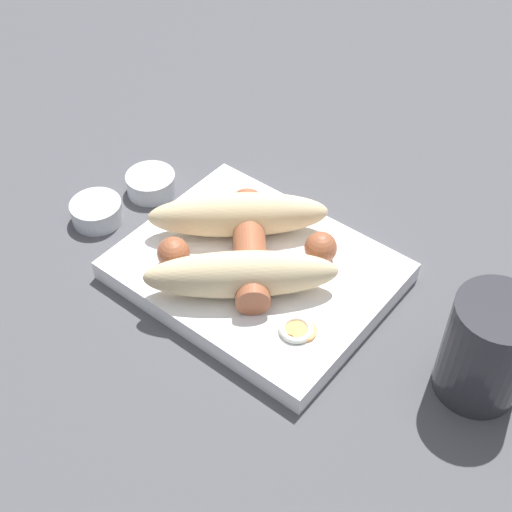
{
  "coord_description": "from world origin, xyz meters",
  "views": [
    {
      "loc": [
        -0.29,
        0.36,
        0.5
      ],
      "look_at": [
        0.0,
        0.0,
        0.03
      ],
      "focal_mm": 50.0,
      "sensor_mm": 36.0,
      "label": 1
    }
  ],
  "objects_px": {
    "condiment_cup_far": "(97,212)",
    "bread_roll": "(240,243)",
    "condiment_cup_near": "(151,184)",
    "drink_glass": "(487,349)",
    "sausage": "(247,250)",
    "food_tray": "(256,271)"
  },
  "relations": [
    {
      "from": "condiment_cup_far",
      "to": "drink_glass",
      "type": "distance_m",
      "value": 0.4
    },
    {
      "from": "condiment_cup_far",
      "to": "drink_glass",
      "type": "relative_size",
      "value": 0.54
    },
    {
      "from": "food_tray",
      "to": "sausage",
      "type": "relative_size",
      "value": 1.83
    },
    {
      "from": "food_tray",
      "to": "bread_roll",
      "type": "distance_m",
      "value": 0.04
    },
    {
      "from": "condiment_cup_near",
      "to": "drink_glass",
      "type": "relative_size",
      "value": 0.54
    },
    {
      "from": "sausage",
      "to": "drink_glass",
      "type": "height_order",
      "value": "drink_glass"
    },
    {
      "from": "condiment_cup_near",
      "to": "condiment_cup_far",
      "type": "bearing_deg",
      "value": 79.89
    },
    {
      "from": "bread_roll",
      "to": "sausage",
      "type": "height_order",
      "value": "bread_roll"
    },
    {
      "from": "food_tray",
      "to": "sausage",
      "type": "distance_m",
      "value": 0.03
    },
    {
      "from": "sausage",
      "to": "drink_glass",
      "type": "xyz_separation_m",
      "value": [
        -0.22,
        -0.02,
        0.01
      ]
    },
    {
      "from": "condiment_cup_far",
      "to": "bread_roll",
      "type": "bearing_deg",
      "value": -169.56
    },
    {
      "from": "sausage",
      "to": "condiment_cup_far",
      "type": "height_order",
      "value": "sausage"
    },
    {
      "from": "food_tray",
      "to": "condiment_cup_far",
      "type": "bearing_deg",
      "value": 11.61
    },
    {
      "from": "condiment_cup_near",
      "to": "drink_glass",
      "type": "bearing_deg",
      "value": 178.44
    },
    {
      "from": "bread_roll",
      "to": "drink_glass",
      "type": "xyz_separation_m",
      "value": [
        -0.23,
        -0.03,
        0.01
      ]
    },
    {
      "from": "sausage",
      "to": "condiment_cup_near",
      "type": "bearing_deg",
      "value": -11.76
    },
    {
      "from": "drink_glass",
      "to": "bread_roll",
      "type": "bearing_deg",
      "value": 6.38
    },
    {
      "from": "food_tray",
      "to": "condiment_cup_far",
      "type": "distance_m",
      "value": 0.18
    },
    {
      "from": "bread_roll",
      "to": "sausage",
      "type": "distance_m",
      "value": 0.01
    },
    {
      "from": "condiment_cup_near",
      "to": "drink_glass",
      "type": "height_order",
      "value": "drink_glass"
    },
    {
      "from": "bread_roll",
      "to": "sausage",
      "type": "xyz_separation_m",
      "value": [
        -0.01,
        -0.0,
        -0.01
      ]
    },
    {
      "from": "bread_roll",
      "to": "condiment_cup_far",
      "type": "height_order",
      "value": "bread_roll"
    }
  ]
}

